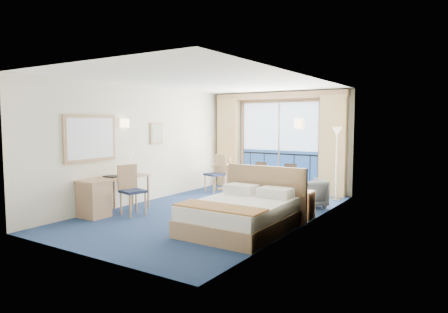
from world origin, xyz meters
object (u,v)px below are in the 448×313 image
at_px(armchair, 308,193).
at_px(table_chair_a, 234,173).
at_px(nightstand, 302,205).
at_px(round_table, 225,171).
at_px(table_chair_b, 217,171).
at_px(desk, 99,196).
at_px(desk_chair, 131,187).
at_px(floor_lamp, 337,145).
at_px(bed, 242,214).

relative_size(armchair, table_chair_a, 0.76).
height_order(nightstand, armchair, armchair).
xyz_separation_m(round_table, table_chair_b, (0.04, -0.46, 0.04)).
distance_m(desk, table_chair_a, 3.95).
bearing_deg(nightstand, table_chair_b, 153.02).
distance_m(desk_chair, table_chair_a, 3.44).
bearing_deg(table_chair_a, floor_lamp, -114.26).
relative_size(bed, table_chair_b, 1.95).
xyz_separation_m(floor_lamp, desk, (-3.50, -4.14, -0.92)).
relative_size(desk, table_chair_a, 1.74).
bearing_deg(armchair, table_chair_b, -59.81).
bearing_deg(armchair, round_table, -68.41).
relative_size(nightstand, desk_chair, 0.54).
bearing_deg(desk_chair, table_chair_b, 13.08).
distance_m(desk_chair, round_table, 3.56).
bearing_deg(armchair, desk, -6.06).
bearing_deg(floor_lamp, table_chair_a, -174.07).
xyz_separation_m(nightstand, round_table, (-3.07, 2.00, 0.26)).
height_order(bed, armchair, bed).
bearing_deg(armchair, nightstand, 55.21).
xyz_separation_m(bed, armchair, (0.28, 2.43, 0.02)).
height_order(round_table, table_chair_b, table_chair_b).
bearing_deg(floor_lamp, nightstand, -90.23).
height_order(desk, desk_chair, desk_chair).
height_order(bed, round_table, bed).
height_order(floor_lamp, round_table, floor_lamp).
xyz_separation_m(bed, table_chair_b, (-2.47, 2.93, 0.28)).
relative_size(round_table, table_chair_b, 0.77).
distance_m(bed, nightstand, 1.50).
bearing_deg(desk, floor_lamp, 49.81).
distance_m(nightstand, table_chair_a, 3.27).
distance_m(nightstand, floor_lamp, 2.38).
xyz_separation_m(desk, table_chair_b, (0.47, 3.55, 0.16)).
distance_m(floor_lamp, table_chair_a, 2.82).
xyz_separation_m(desk_chair, table_chair_b, (0.03, 3.10, 0.00)).
height_order(bed, table_chair_a, bed).
bearing_deg(bed, floor_lamp, 80.99).
bearing_deg(armchair, desk_chair, -6.41).
distance_m(armchair, table_chair_a, 2.55).
height_order(bed, desk_chair, bed).
relative_size(floor_lamp, desk, 1.12).
xyz_separation_m(bed, table_chair_a, (-2.13, 3.25, 0.22)).
xyz_separation_m(nightstand, armchair, (-0.27, 1.03, 0.04)).
bearing_deg(desk, round_table, 83.93).
relative_size(armchair, desk_chair, 0.68).
relative_size(floor_lamp, table_chair_b, 1.73).
bearing_deg(table_chair_b, round_table, 111.60).
distance_m(bed, desk, 3.01).
xyz_separation_m(bed, desk, (-2.94, -0.62, 0.12)).
relative_size(nightstand, floor_lamp, 0.31).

